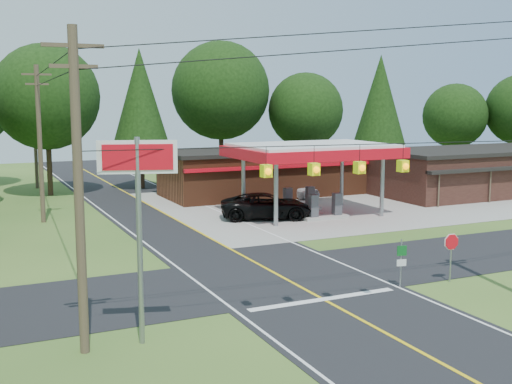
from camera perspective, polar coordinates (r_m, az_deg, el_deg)
name	(u,v)px	position (r m, az deg, el deg)	size (l,w,h in m)	color
ground	(282,277)	(28.79, 2.30, -7.58)	(120.00, 120.00, 0.00)	#365D21
main_highway	(282,277)	(28.78, 2.30, -7.56)	(8.00, 120.00, 0.02)	black
cross_road	(282,277)	(28.78, 2.30, -7.55)	(70.00, 7.00, 0.02)	black
lane_center_yellow	(282,277)	(28.78, 2.30, -7.53)	(0.15, 110.00, 0.00)	yellow
gas_canopy	(312,153)	(43.58, 5.03, 3.49)	(10.60, 7.40, 4.88)	gray
convenience_store	(262,172)	(53.07, 0.54, 1.81)	(16.40, 7.55, 3.80)	brown
strip_building	(489,170)	(57.80, 20.02, 1.84)	(20.40, 8.75, 3.80)	#341A15
utility_pole_near_left	(79,188)	(20.04, -15.50, 0.38)	(1.80, 0.30, 10.00)	#473828
utility_pole_far_left	(40,142)	(42.95, -18.67, 4.27)	(1.80, 0.30, 10.00)	#473828
utility_pole_north	(35,135)	(60.01, -19.06, 4.82)	(0.30, 0.30, 9.50)	#473828
overhead_beacons	(337,148)	(22.05, 7.24, 3.94)	(17.04, 2.04, 1.03)	black
treeline_backdrop	(149,104)	(50.47, -9.50, 7.71)	(70.27, 51.59, 13.30)	#332316
suv_car	(267,206)	(42.41, 0.98, -1.27)	(6.09, 6.09, 1.69)	black
sedan_car	(298,189)	(51.88, 3.74, 0.29)	(4.12, 4.12, 1.40)	white
big_stop_sign	(138,192)	(20.44, -10.41, -0.02)	(2.40, 0.81, 6.68)	gray
octagonal_stop_sign	(451,246)	(28.94, 16.98, -4.62)	(0.76, 0.11, 2.15)	gray
route_sign_post	(401,259)	(27.59, 12.79, -5.84)	(0.42, 0.13, 2.07)	gray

